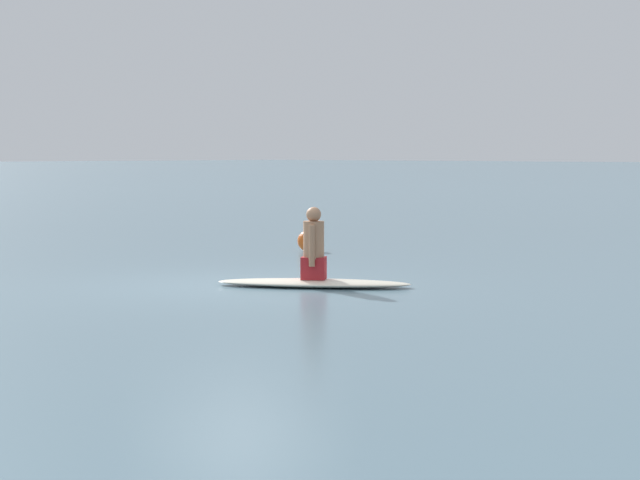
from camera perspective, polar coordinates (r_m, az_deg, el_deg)
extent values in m
plane|color=slate|center=(16.18, -4.22, -2.40)|extent=(400.00, 400.00, 0.00)
ellipsoid|color=silver|center=(16.09, -0.33, -2.23)|extent=(2.73, 2.19, 0.11)
cube|color=#A51E23|center=(16.06, -0.33, -1.46)|extent=(0.45, 0.43, 0.33)
cylinder|color=#9E7051|center=(16.02, -0.33, 0.01)|extent=(0.42, 0.42, 0.54)
sphere|color=#9E7051|center=(16.00, -0.33, 1.33)|extent=(0.22, 0.22, 0.22)
cylinder|color=#9E7051|center=(16.21, -0.23, -0.19)|extent=(0.12, 0.12, 0.60)
cylinder|color=#9E7051|center=(15.85, -0.42, -0.30)|extent=(0.12, 0.12, 0.60)
sphere|color=#E55919|center=(21.80, -0.63, -0.05)|extent=(0.42, 0.42, 0.42)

